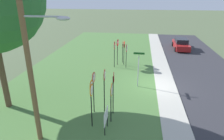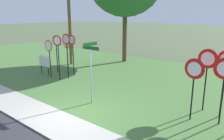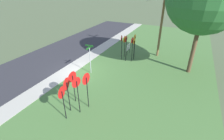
% 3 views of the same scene
% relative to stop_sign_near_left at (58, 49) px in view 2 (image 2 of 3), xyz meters
% --- Properties ---
extents(ground_plane, '(160.00, 160.00, 0.00)m').
position_rel_stop_sign_near_left_xyz_m(ground_plane, '(4.41, -2.79, -1.97)').
color(ground_plane, '#4C5B3D').
extents(sidewalk_strip, '(44.00, 1.60, 0.06)m').
position_rel_stop_sign_near_left_xyz_m(sidewalk_strip, '(4.41, -3.59, -1.94)').
color(sidewalk_strip, '#ADAA9E').
rests_on(sidewalk_strip, ground_plane).
extents(grass_median, '(44.00, 12.00, 0.04)m').
position_rel_stop_sign_near_left_xyz_m(grass_median, '(4.41, 3.21, -1.95)').
color(grass_median, '#477038').
rests_on(grass_median, ground_plane).
extents(stop_sign_near_left, '(0.62, 0.13, 2.71)m').
position_rel_stop_sign_near_left_xyz_m(stop_sign_near_left, '(0.00, 0.00, 0.00)').
color(stop_sign_near_left, black).
rests_on(stop_sign_near_left, grass_median).
extents(stop_sign_near_right, '(0.62, 0.11, 2.64)m').
position_rel_stop_sign_near_left_xyz_m(stop_sign_near_right, '(-0.04, 1.17, -0.06)').
color(stop_sign_near_right, black).
rests_on(stop_sign_near_right, grass_median).
extents(stop_sign_far_left, '(0.66, 0.10, 2.78)m').
position_rel_stop_sign_near_left_xyz_m(stop_sign_far_left, '(0.14, 0.55, 0.06)').
color(stop_sign_far_left, black).
rests_on(stop_sign_far_left, grass_median).
extents(stop_sign_far_center, '(0.72, 0.10, 2.39)m').
position_rel_stop_sign_near_left_xyz_m(stop_sign_far_center, '(-0.89, -0.01, -0.20)').
color(stop_sign_far_center, black).
rests_on(stop_sign_far_center, grass_median).
extents(stop_sign_far_right, '(0.65, 0.09, 2.55)m').
position_rel_stop_sign_near_left_xyz_m(stop_sign_far_right, '(-1.46, 0.96, -0.10)').
color(stop_sign_far_right, black).
rests_on(stop_sign_far_right, grass_median).
extents(stop_sign_center_tall, '(0.64, 0.09, 2.38)m').
position_rel_stop_sign_near_left_xyz_m(stop_sign_center_tall, '(-0.62, 1.18, -0.23)').
color(stop_sign_center_tall, black).
rests_on(stop_sign_center_tall, grass_median).
extents(yield_sign_far_left, '(0.79, 0.11, 2.61)m').
position_rel_stop_sign_near_left_xyz_m(yield_sign_far_left, '(8.24, 1.00, 0.03)').
color(yield_sign_far_left, black).
rests_on(yield_sign_far_left, grass_median).
extents(yield_sign_center, '(0.77, 0.12, 2.39)m').
position_rel_stop_sign_near_left_xyz_m(yield_sign_center, '(8.14, -0.17, -0.15)').
color(yield_sign_center, black).
rests_on(yield_sign_center, grass_median).
extents(street_name_post, '(0.96, 0.82, 2.76)m').
position_rel_stop_sign_near_left_xyz_m(street_name_post, '(4.08, -1.36, -0.27)').
color(street_name_post, '#9EA0A8').
rests_on(street_name_post, grass_median).
extents(utility_pole, '(2.10, 2.14, 8.36)m').
position_rel_stop_sign_near_left_xyz_m(utility_pole, '(-2.81, 3.22, 2.59)').
color(utility_pole, brown).
rests_on(utility_pole, grass_median).
extents(notice_board, '(1.10, 0.05, 1.25)m').
position_rel_stop_sign_near_left_xyz_m(notice_board, '(-1.73, 0.16, -1.10)').
color(notice_board, black).
rests_on(notice_board, grass_median).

